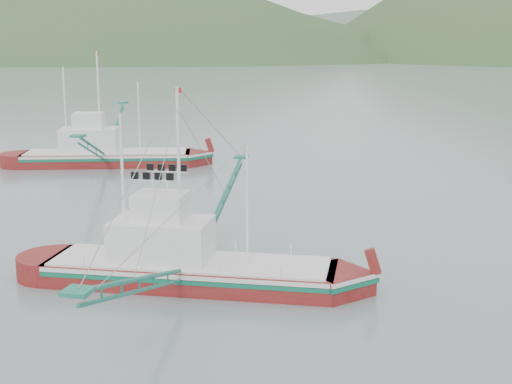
# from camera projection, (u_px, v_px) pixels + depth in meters

# --- Properties ---
(ground) EXTENTS (1200.00, 1200.00, 0.00)m
(ground) POSITION_uv_depth(u_px,v_px,m) (227.00, 285.00, 33.32)
(ground) COLOR slate
(ground) RESTS_ON ground
(main_boat) EXTENTS (13.72, 24.53, 9.93)m
(main_boat) POSITION_uv_depth(u_px,v_px,m) (185.00, 255.00, 33.14)
(main_boat) COLOR maroon
(main_boat) RESTS_ON ground
(bg_boat_left) EXTENTS (15.57, 26.61, 11.04)m
(bg_boat_left) POSITION_uv_depth(u_px,v_px,m) (105.00, 143.00, 64.46)
(bg_boat_left) COLOR maroon
(bg_boat_left) RESTS_ON ground
(headland_left) EXTENTS (448.00, 308.00, 210.00)m
(headland_left) POSITION_uv_depth(u_px,v_px,m) (94.00, 59.00, 416.12)
(headland_left) COLOR #31512A
(headland_left) RESTS_ON ground
(ridge_distant) EXTENTS (960.00, 400.00, 240.00)m
(ridge_distant) POSITION_uv_depth(u_px,v_px,m) (453.00, 54.00, 559.75)
(ridge_distant) COLOR slate
(ridge_distant) RESTS_ON ground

